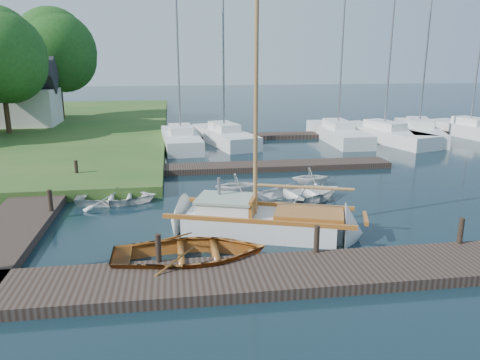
{
  "coord_description": "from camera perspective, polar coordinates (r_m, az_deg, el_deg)",
  "views": [
    {
      "loc": [
        -2.51,
        -17.11,
        5.8
      ],
      "look_at": [
        0.0,
        0.0,
        1.2
      ],
      "focal_mm": 35.0,
      "sensor_mm": 36.0,
      "label": 1
    }
  ],
  "objects": [
    {
      "name": "near_dock",
      "position": [
        12.71,
        4.01,
        -11.52
      ],
      "size": [
        18.0,
        2.2,
        0.3
      ],
      "primitive_type": "cube",
      "color": "black",
      "rests_on": "ground"
    },
    {
      "name": "mooring_post_1",
      "position": [
        13.15,
        -9.92,
        -8.16
      ],
      "size": [
        0.16,
        0.16,
        0.8
      ],
      "primitive_type": "cylinder",
      "color": "black",
      "rests_on": "near_dock"
    },
    {
      "name": "marina_boat_5",
      "position": [
        36.6,
        20.96,
        5.7
      ],
      "size": [
        4.91,
        9.22,
        12.18
      ],
      "rotation": [
        0.0,
        0.0,
        1.25
      ],
      "color": "white",
      "rests_on": "ground"
    },
    {
      "name": "pontoon",
      "position": [
        35.84,
        12.25,
        5.48
      ],
      "size": [
        30.0,
        1.6,
        0.3
      ],
      "primitive_type": "cube",
      "color": "black",
      "rests_on": "ground"
    },
    {
      "name": "marina_boat_1",
      "position": [
        32.06,
        -1.94,
        5.49
      ],
      "size": [
        4.09,
        7.83,
        10.1
      ],
      "rotation": [
        0.0,
        0.0,
        1.83
      ],
      "color": "white",
      "rests_on": "ground"
    },
    {
      "name": "mooring_post_5",
      "position": [
        23.13,
        -19.33,
        1.3
      ],
      "size": [
        0.16,
        0.16,
        0.8
      ],
      "primitive_type": "cylinder",
      "color": "black",
      "rests_on": "left_dock"
    },
    {
      "name": "mooring_post_2",
      "position": [
        13.74,
        9.33,
        -7.1
      ],
      "size": [
        0.16,
        0.16,
        0.8
      ],
      "primitive_type": "cylinder",
      "color": "black",
      "rests_on": "near_dock"
    },
    {
      "name": "marina_boat_0",
      "position": [
        31.08,
        -7.24,
        5.09
      ],
      "size": [
        2.64,
        7.47,
        10.58
      ],
      "rotation": [
        0.0,
        0.0,
        1.63
      ],
      "color": "white",
      "rests_on": "ground"
    },
    {
      "name": "sailboat",
      "position": [
        15.8,
        3.14,
        -5.32
      ],
      "size": [
        7.4,
        4.17,
        9.83
      ],
      "rotation": [
        0.0,
        0.0,
        -0.33
      ],
      "color": "white",
      "rests_on": "ground"
    },
    {
      "name": "tree_3",
      "position": [
        36.99,
        -27.23,
        13.32
      ],
      "size": [
        6.41,
        6.38,
        8.74
      ],
      "color": "#332114",
      "rests_on": "shore"
    },
    {
      "name": "marina_boat_4",
      "position": [
        34.4,
        17.14,
        5.48
      ],
      "size": [
        4.45,
        8.69,
        10.98
      ],
      "rotation": [
        0.0,
        0.0,
        1.85
      ],
      "color": "white",
      "rests_on": "ground"
    },
    {
      "name": "ground",
      "position": [
        18.24,
        0.0,
        -3.65
      ],
      "size": [
        160.0,
        160.0,
        0.0
      ],
      "primitive_type": "plane",
      "color": "black",
      "rests_on": "ground"
    },
    {
      "name": "mooring_post_4",
      "position": [
        18.41,
        -22.12,
        -2.32
      ],
      "size": [
        0.16,
        0.16,
        0.8
      ],
      "primitive_type": "cylinder",
      "color": "black",
      "rests_on": "left_dock"
    },
    {
      "name": "tender_a",
      "position": [
        19.65,
        -14.88,
        -1.77
      ],
      "size": [
        3.27,
        2.38,
        0.66
      ],
      "primitive_type": "imported",
      "rotation": [
        0.0,
        0.0,
        1.54
      ],
      "color": "white",
      "rests_on": "ground"
    },
    {
      "name": "dinghy",
      "position": [
        13.52,
        -6.06,
        -8.47
      ],
      "size": [
        4.43,
        3.18,
        0.91
      ],
      "primitive_type": "imported",
      "rotation": [
        0.0,
        0.0,
        1.58
      ],
      "color": "brown",
      "rests_on": "ground"
    },
    {
      "name": "tree_7",
      "position": [
        44.19,
        -21.45,
        14.42
      ],
      "size": [
        6.83,
        6.83,
        9.38
      ],
      "color": "#332114",
      "rests_on": "shore"
    },
    {
      "name": "house_c",
      "position": [
        40.89,
        -24.97,
        9.01
      ],
      "size": [
        5.25,
        4.0,
        5.28
      ],
      "color": "beige",
      "rests_on": "shore"
    },
    {
      "name": "marina_boat_3",
      "position": [
        34.0,
        11.82,
        5.73
      ],
      "size": [
        2.27,
        8.41,
        11.04
      ],
      "rotation": [
        0.0,
        0.0,
        1.56
      ],
      "color": "white",
      "rests_on": "ground"
    },
    {
      "name": "tender_b",
      "position": [
        20.13,
        -0.28,
        -0.32
      ],
      "size": [
        2.08,
        1.84,
        1.03
      ],
      "primitive_type": "imported",
      "rotation": [
        0.0,
        0.0,
        1.65
      ],
      "color": "white",
      "rests_on": "ground"
    },
    {
      "name": "mooring_post_3",
      "position": [
        15.65,
        25.32,
        -5.61
      ],
      "size": [
        0.16,
        0.16,
        0.8
      ],
      "primitive_type": "cylinder",
      "color": "black",
      "rests_on": "near_dock"
    },
    {
      "name": "left_dock",
      "position": [
        20.67,
        -23.41,
        -2.23
      ],
      "size": [
        2.2,
        18.0,
        0.3
      ],
      "primitive_type": "cube",
      "color": "black",
      "rests_on": "ground"
    },
    {
      "name": "marina_boat_6",
      "position": [
        38.89,
        26.22,
        5.65
      ],
      "size": [
        3.69,
        7.25,
        11.16
      ],
      "rotation": [
        0.0,
        0.0,
        1.8
      ],
      "color": "white",
      "rests_on": "ground"
    },
    {
      "name": "tender_d",
      "position": [
        21.86,
        8.69,
        0.61
      ],
      "size": [
        1.82,
        1.58,
        0.94
      ],
      "primitive_type": "imported",
      "rotation": [
        0.0,
        0.0,
        1.55
      ],
      "color": "white",
      "rests_on": "ground"
    },
    {
      "name": "far_dock",
      "position": [
        24.69,
        2.4,
        1.65
      ],
      "size": [
        14.0,
        1.6,
        0.3
      ],
      "primitive_type": "cube",
      "color": "black",
      "rests_on": "ground"
    },
    {
      "name": "tender_c",
      "position": [
        19.39,
        7.18,
        -1.4
      ],
      "size": [
        4.41,
        3.62,
        0.8
      ],
      "primitive_type": "imported",
      "rotation": [
        0.0,
        0.0,
        1.82
      ],
      "color": "white",
      "rests_on": "ground"
    }
  ]
}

